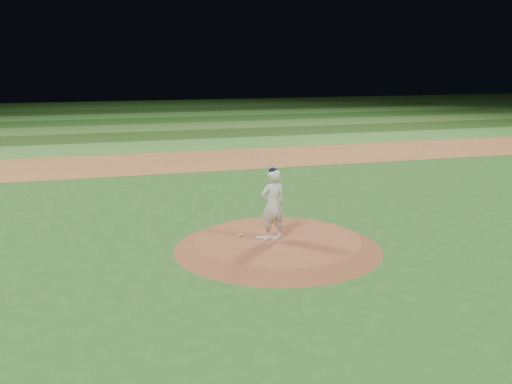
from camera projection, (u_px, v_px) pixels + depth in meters
ground at (278, 248)px, 15.14m from camera, size 120.00×120.00×0.00m
infield_dirt_band at (186, 161)px, 28.20m from camera, size 70.00×6.00×0.02m
outfield_stripe_0 at (170, 146)px, 33.33m from camera, size 70.00×5.00×0.02m
outfield_stripe_1 at (159, 136)px, 38.00m from camera, size 70.00×5.00×0.02m
outfield_stripe_2 at (150, 127)px, 42.66m from camera, size 70.00×5.00×0.02m
outfield_stripe_3 at (143, 121)px, 47.33m from camera, size 70.00×5.00×0.02m
outfield_stripe_4 at (137, 116)px, 51.99m from camera, size 70.00×5.00×0.02m
outfield_stripe_5 at (133, 111)px, 56.65m from camera, size 70.00×5.00×0.02m
pitchers_mound at (278, 244)px, 15.12m from camera, size 5.50×5.50×0.25m
pitching_rubber at (267, 238)px, 15.20m from camera, size 0.60×0.32×0.03m
rosin_bag at (240, 235)px, 15.38m from camera, size 0.11×0.11×0.06m
pitcher_on_mound at (273, 204)px, 14.89m from camera, size 0.75×0.57×1.94m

